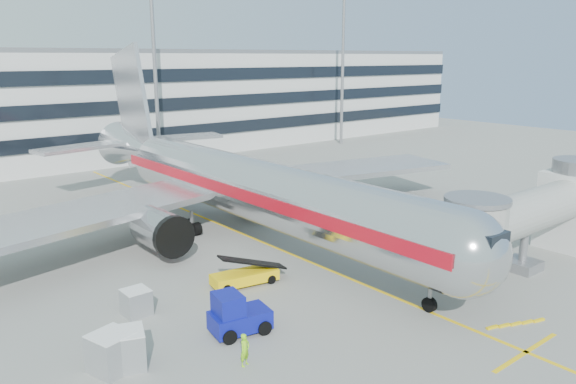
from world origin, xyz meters
TOP-DOWN VIEW (x-y plane):
  - ground at (0.00, 0.00)m, footprint 180.00×180.00m
  - lead_in_line at (0.00, 10.00)m, footprint 0.25×70.00m
  - stop_bar at (0.00, -14.00)m, footprint 6.00×0.25m
  - main_jet at (0.00, 11.72)m, footprint 50.95×48.70m
  - jet_bridge at (12.18, -8.00)m, footprint 17.80×4.50m
  - terminal at (0.00, 57.95)m, footprint 150.00×24.25m
  - light_mast_centre at (8.00, 42.00)m, footprint 2.40×1.20m
  - light_mast_east at (42.00, 42.00)m, footprint 2.40×1.20m
  - belt_loader at (-6.07, 2.15)m, footprint 4.72×2.31m
  - baggage_tug at (-10.23, -3.04)m, footprint 3.44×2.49m
  - cargo_container_left at (-16.24, -2.47)m, footprint 2.26×2.26m
  - cargo_container_right at (-13.43, 2.53)m, footprint 1.45×1.45m
  - cargo_container_front at (-16.90, -2.33)m, footprint 2.20×2.20m
  - ramp_worker at (-11.75, -5.98)m, footprint 0.70×0.57m

SIDE VIEW (x-z plane):
  - ground at x=0.00m, z-range 0.00..0.00m
  - lead_in_line at x=0.00m, z-range 0.00..0.01m
  - stop_bar at x=0.00m, z-range 0.00..0.01m
  - belt_loader at x=-6.07m, z-range -0.48..1.73m
  - cargo_container_right at x=-13.43m, z-range 0.00..1.54m
  - ramp_worker at x=-11.75m, z-range 0.00..1.66m
  - cargo_container_left at x=-16.24m, z-range 0.01..1.88m
  - cargo_container_front at x=-16.90m, z-range 0.01..1.90m
  - baggage_tug at x=-10.23m, z-range -0.15..2.23m
  - jet_bridge at x=12.18m, z-range 0.37..7.37m
  - main_jet at x=0.00m, z-range -3.79..12.26m
  - terminal at x=0.00m, z-range 0.00..15.60m
  - light_mast_centre at x=8.00m, z-range 2.15..27.60m
  - light_mast_east at x=42.00m, z-range 2.15..27.60m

